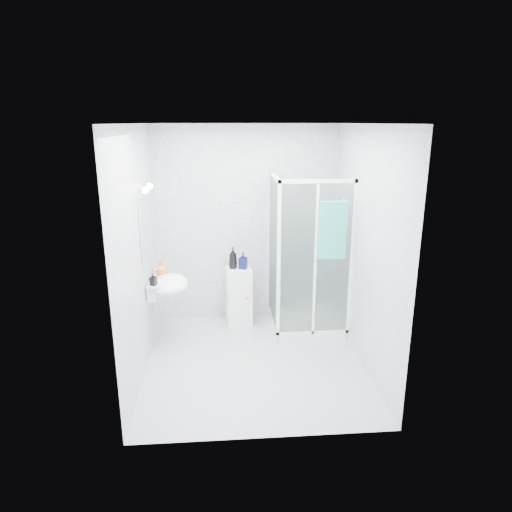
{
  "coord_description": "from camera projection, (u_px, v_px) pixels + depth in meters",
  "views": [
    {
      "loc": [
        -0.35,
        -4.61,
        2.62
      ],
      "look_at": [
        0.05,
        0.35,
        1.15
      ],
      "focal_mm": 32.0,
      "sensor_mm": 36.0,
      "label": 1
    }
  ],
  "objects": [
    {
      "name": "soap_dispenser_orange",
      "position": [
        161.0,
        268.0,
        5.39
      ],
      "size": [
        0.17,
        0.17,
        0.19
      ],
      "primitive_type": "imported",
      "rotation": [
        0.0,
        0.0,
        0.14
      ],
      "color": "orange",
      "rests_on": "wall_basin"
    },
    {
      "name": "storage_cabinet",
      "position": [
        239.0,
        296.0,
        6.05
      ],
      "size": [
        0.35,
        0.36,
        0.78
      ],
      "rotation": [
        0.0,
        0.0,
        0.09
      ],
      "color": "white",
      "rests_on": "ground"
    },
    {
      "name": "shower_enclosure",
      "position": [
        302.0,
        298.0,
        5.83
      ],
      "size": [
        0.9,
        0.95,
        2.0
      ],
      "color": "white",
      "rests_on": "ground"
    },
    {
      "name": "shampoo_bottle_a",
      "position": [
        233.0,
        258.0,
        5.89
      ],
      "size": [
        0.12,
        0.12,
        0.28
      ],
      "primitive_type": "imported",
      "rotation": [
        0.0,
        0.0,
        0.11
      ],
      "color": "black",
      "rests_on": "storage_cabinet"
    },
    {
      "name": "mirror",
      "position": [
        145.0,
        226.0,
        5.09
      ],
      "size": [
        0.02,
        0.6,
        0.7
      ],
      "primitive_type": "cube",
      "color": "white",
      "rests_on": "room"
    },
    {
      "name": "wall_hooks",
      "position": [
        227.0,
        202.0,
        5.89
      ],
      "size": [
        0.23,
        0.06,
        0.03
      ],
      "color": "silver",
      "rests_on": "room"
    },
    {
      "name": "room",
      "position": [
        254.0,
        252.0,
        4.8
      ],
      "size": [
        2.4,
        2.6,
        2.6
      ],
      "color": "silver",
      "rests_on": "ground"
    },
    {
      "name": "shampoo_bottle_b",
      "position": [
        243.0,
        261.0,
        5.9
      ],
      "size": [
        0.12,
        0.13,
        0.22
      ],
      "primitive_type": "imported",
      "rotation": [
        0.0,
        0.0,
        -0.33
      ],
      "color": "#0A0D40",
      "rests_on": "storage_cabinet"
    },
    {
      "name": "hand_towel",
      "position": [
        333.0,
        229.0,
        5.18
      ],
      "size": [
        0.32,
        0.05,
        0.68
      ],
      "color": "teal",
      "rests_on": "shower_enclosure"
    },
    {
      "name": "vanity_lights",
      "position": [
        147.0,
        188.0,
        4.97
      ],
      "size": [
        0.1,
        0.4,
        0.08
      ],
      "color": "silver",
      "rests_on": "room"
    },
    {
      "name": "wall_basin",
      "position": [
        167.0,
        285.0,
        5.3
      ],
      "size": [
        0.46,
        0.56,
        0.35
      ],
      "color": "white",
      "rests_on": "ground"
    },
    {
      "name": "soap_dispenser_black",
      "position": [
        153.0,
        279.0,
        5.07
      ],
      "size": [
        0.09,
        0.09,
        0.14
      ],
      "primitive_type": "imported",
      "rotation": [
        0.0,
        0.0,
        -0.43
      ],
      "color": "black",
      "rests_on": "wall_basin"
    }
  ]
}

